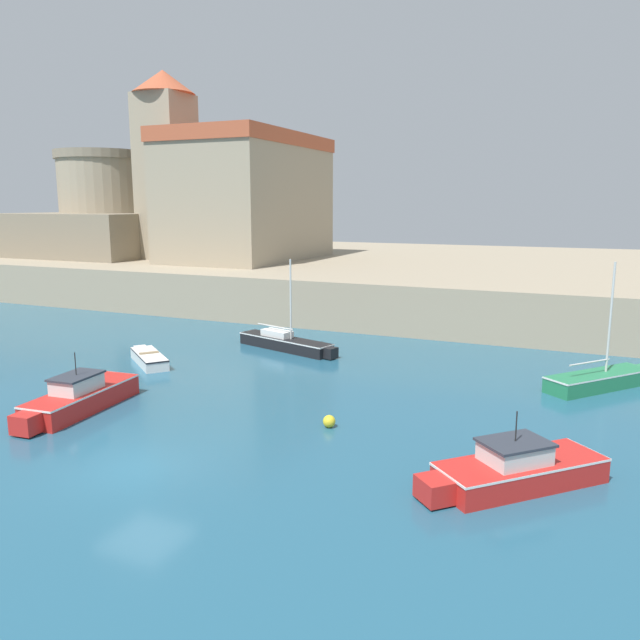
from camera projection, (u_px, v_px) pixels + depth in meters
name	position (u px, v px, depth m)	size (l,w,h in m)	color
ground_plane	(143.00, 466.00, 19.55)	(200.00, 200.00, 0.00)	#235670
quay_seawall	(442.00, 276.00, 56.92)	(120.00, 40.00, 3.18)	gray
dinghy_white_0	(149.00, 358.00, 32.08)	(3.90, 3.38, 0.63)	white
sailboat_black_1	(286.00, 342.00, 35.11)	(6.73, 3.00, 5.14)	black
motorboat_red_3	(515.00, 469.00, 18.13)	(5.11, 5.16, 2.29)	red
sailboat_green_4	(601.00, 379.00, 27.83)	(4.72, 5.39, 5.64)	#237A4C
motorboat_red_5	(79.00, 397.00, 24.71)	(2.05, 6.06, 2.40)	red
mooring_buoy	(329.00, 421.00, 22.94)	(0.47, 0.47, 0.47)	yellow
church	(236.00, 191.00, 55.47)	(14.61, 16.41, 16.37)	gray
fortress	(103.00, 221.00, 61.39)	(14.86, 14.86, 9.93)	gray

